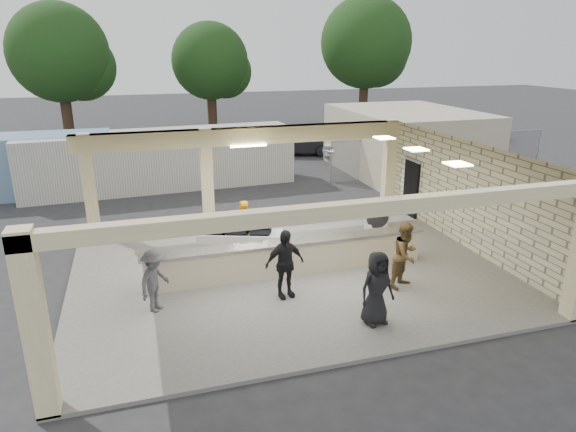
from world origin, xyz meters
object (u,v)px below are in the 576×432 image
object	(u,v)px
drum_fan	(376,217)
container_white	(162,160)
passenger_b	(285,264)
car_white_a	(370,146)
passenger_a	(406,255)
passenger_d	(377,288)
baggage_handler	(243,227)
car_white_b	(420,144)
car_dark	(300,142)
passenger_c	(155,280)
luggage_cart	(240,232)
baggage_counter	(289,257)

from	to	relation	value
drum_fan	container_white	bearing A→B (deg)	138.31
drum_fan	passenger_b	size ratio (longest dim) A/B	0.54
drum_fan	car_white_a	world-z (taller)	car_white_a
passenger_a	passenger_d	xyz separation A→B (m)	(-1.61, -1.55, -0.01)
passenger_b	car_white_a	world-z (taller)	passenger_b
drum_fan	baggage_handler	xyz separation A→B (m)	(-4.85, -0.53, 0.31)
car_white_b	car_dark	world-z (taller)	car_dark
passenger_d	container_white	world-z (taller)	container_white
passenger_d	car_white_b	distance (m)	20.69
passenger_c	passenger_a	bearing A→B (deg)	-57.93
baggage_handler	passenger_d	bearing A→B (deg)	29.67
luggage_cart	car_white_a	xyz separation A→B (m)	(10.16, 12.24, -0.09)
baggage_handler	passenger_a	bearing A→B (deg)	53.35
luggage_cart	car_white_b	bearing A→B (deg)	62.31
passenger_a	passenger_c	world-z (taller)	passenger_a
drum_fan	passenger_b	distance (m)	5.89
baggage_handler	car_white_b	distance (m)	18.07
baggage_handler	passenger_b	bearing A→B (deg)	14.82
passenger_d	luggage_cart	bearing A→B (deg)	105.05
passenger_b	container_white	world-z (taller)	container_white
luggage_cart	baggage_handler	bearing A→B (deg)	84.44
passenger_d	car_white_a	distance (m)	18.87
passenger_b	passenger_d	bearing A→B (deg)	-58.80
luggage_cart	container_white	distance (m)	9.52
passenger_c	drum_fan	bearing A→B (deg)	-27.95
drum_fan	passenger_a	bearing A→B (deg)	-96.07
passenger_b	luggage_cart	bearing A→B (deg)	90.05
luggage_cart	passenger_d	xyz separation A→B (m)	(2.18, -4.86, 0.12)
container_white	car_white_b	bearing A→B (deg)	7.82
car_dark	container_white	xyz separation A→B (m)	(-8.43, -5.30, 0.56)
passenger_c	car_white_a	distance (m)	19.75
passenger_a	car_white_a	distance (m)	16.80
passenger_d	passenger_a	bearing A→B (deg)	34.75
baggage_counter	passenger_d	bearing A→B (deg)	-70.65
passenger_b	car_dark	distance (m)	18.70
baggage_counter	passenger_a	world-z (taller)	passenger_a
passenger_b	car_white_a	distance (m)	18.01
baggage_counter	baggage_handler	size ratio (longest dim) A/B	4.92
car_white_b	car_dark	bearing A→B (deg)	95.42
luggage_cart	car_white_b	distance (m)	18.39
baggage_counter	passenger_b	distance (m)	1.49
baggage_handler	passenger_c	bearing A→B (deg)	-34.49
passenger_a	passenger_b	bearing A→B (deg)	143.87
passenger_c	container_white	distance (m)	12.16
passenger_a	passenger_b	size ratio (longest dim) A/B	0.99
car_dark	container_white	size ratio (longest dim) A/B	0.37
baggage_counter	baggage_handler	bearing A→B (deg)	114.82
baggage_handler	container_white	bearing A→B (deg)	-160.23
passenger_d	baggage_handler	bearing A→B (deg)	102.33
car_white_a	baggage_counter	bearing A→B (deg)	123.20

